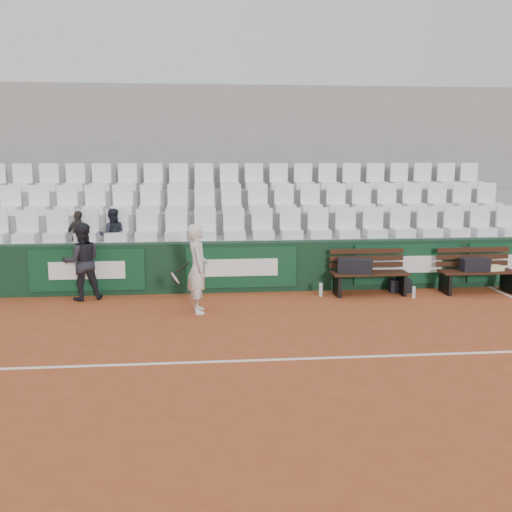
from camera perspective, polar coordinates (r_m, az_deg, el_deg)
The scene contains 22 objects.
ground at distance 7.83m, azimuth 1.98°, elevation -10.34°, with size 80.00×80.00×0.00m, color #A74A25.
court_baseline at distance 7.83m, azimuth 1.98°, elevation -10.31°, with size 18.00×0.06×0.01m, color white.
back_barrier at distance 11.53m, azimuth -0.21°, elevation -1.04°, with size 18.00×0.34×1.00m.
grandstand_tier_front at distance 12.14m, azimuth -0.80°, elevation -0.47°, with size 18.00×0.95×1.00m, color gray.
grandstand_tier_mid at distance 13.04m, azimuth -1.14°, elevation 1.27°, with size 18.00×0.95×1.45m, color gray.
grandstand_tier_back at distance 13.95m, azimuth -1.43°, elevation 2.78°, with size 18.00×0.95×1.90m, color gray.
grandstand_rear_wall at distance 14.46m, azimuth -1.63°, elevation 8.02°, with size 18.00×0.30×4.40m, color gray.
seat_row_front at distance 11.85m, azimuth -0.74°, elevation 3.25°, with size 11.90×0.44×0.63m, color white.
seat_row_mid at distance 12.75m, azimuth -1.09°, elevation 5.77°, with size 11.90×0.44×0.63m, color white.
seat_row_back at distance 13.67m, azimuth -1.40°, elevation 7.96°, with size 11.90×0.44×0.63m, color white.
bench_left at distance 11.47m, azimuth 11.25°, elevation -2.70°, with size 1.50×0.56×0.45m, color #341B0F.
bench_right at distance 12.24m, azimuth 21.20°, elevation -2.40°, with size 1.50×0.56×0.45m, color #351A10.
sports_bag_left at distance 11.30m, azimuth 9.87°, elevation -0.97°, with size 0.65×0.28×0.28m, color black.
sports_bag_right at distance 12.12m, azimuth 21.05°, elevation -0.81°, with size 0.54×0.25×0.25m, color black.
towel at distance 12.35m, azimuth 22.66°, elevation -1.11°, with size 0.34×0.24×0.09m, color beige.
sports_bag_ground at distance 11.85m, azimuth 14.21°, elevation -2.89°, with size 0.42×0.25×0.25m, color black.
water_bottle_near at distance 11.21m, azimuth 6.49°, elevation -3.36°, with size 0.07×0.07×0.26m, color #B0C1C8.
water_bottle_far at distance 11.41m, azimuth 15.49°, elevation -3.52°, with size 0.06×0.06×0.23m, color silver.
tennis_player at distance 9.95m, azimuth -5.86°, elevation -1.25°, with size 0.71×0.61×1.56m.
ball_kid at distance 11.26m, azimuth -17.00°, elevation -0.54°, with size 0.72×0.56×1.47m, color black.
spectator_b at distance 12.10m, azimuth -17.36°, elevation 3.97°, with size 0.62×0.26×1.06m, color #312D27.
spectator_c at distance 11.97m, azimuth -14.22°, elevation 4.15°, with size 0.54×0.42×1.10m, color black.
Camera 1 is at (-0.95, -7.27, 2.74)m, focal length 40.00 mm.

